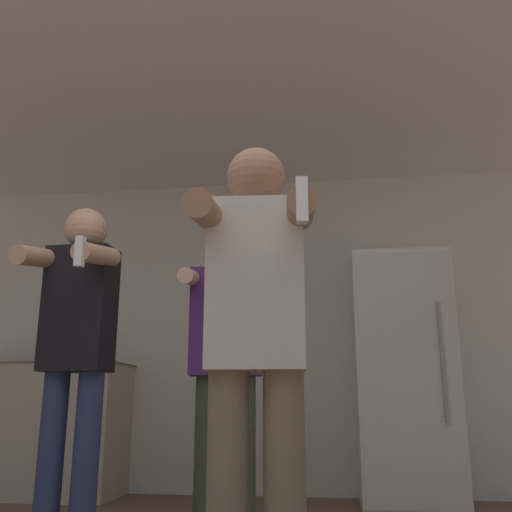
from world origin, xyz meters
TOP-DOWN VIEW (x-y plane):
  - wall_back at (0.00, 3.42)m, footprint 7.00×0.06m
  - ceiling_slab at (0.00, 1.70)m, footprint 7.00×3.91m
  - refrigerator at (1.01, 3.05)m, footprint 0.68×0.73m
  - counter at (-1.82, 3.12)m, footprint 1.43×0.59m
  - bottle_short_whiskey at (-1.76, 3.16)m, footprint 0.08×0.08m
  - bottle_amber_bourbon at (-1.46, 3.16)m, footprint 0.09×0.09m
  - person_woman_foreground at (0.26, 0.69)m, footprint 0.44×0.47m
  - person_man_side at (-0.75, 1.45)m, footprint 0.42×0.48m
  - person_spectator_back at (-0.11, 2.08)m, footprint 0.54×0.56m

SIDE VIEW (x-z plane):
  - counter at x=-1.82m, z-range 0.00..0.99m
  - refrigerator at x=1.01m, z-range 0.00..1.74m
  - person_woman_foreground at x=0.26m, z-range 0.11..1.71m
  - person_man_side at x=-0.75m, z-range 0.16..1.83m
  - person_spectator_back at x=-0.11m, z-range 0.19..1.86m
  - bottle_amber_bourbon at x=-1.46m, z-range 0.97..1.26m
  - bottle_short_whiskey at x=-1.76m, z-range 0.95..1.31m
  - wall_back at x=0.00m, z-range 0.00..2.55m
  - ceiling_slab at x=0.00m, z-range 2.55..2.60m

